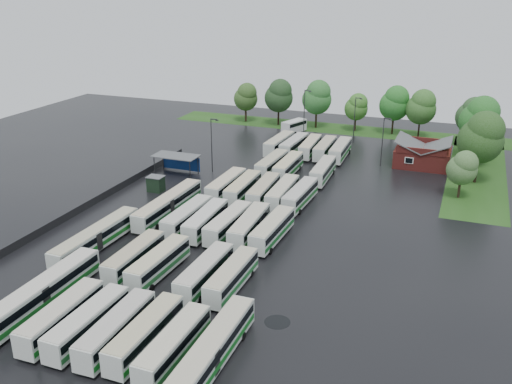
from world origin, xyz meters
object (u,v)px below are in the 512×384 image
(artic_bus_west_a, at_px, (43,292))
(minibus, at_px, (294,126))
(artic_bus_east, at_px, (209,355))
(brick_building, at_px, (422,156))

(artic_bus_west_a, xyz_separation_m, minibus, (3.06, 80.82, -0.18))
(artic_bus_west_a, relative_size, artic_bus_east, 1.02)
(brick_building, distance_m, minibus, 33.66)
(minibus, bearing_deg, artic_bus_west_a, -71.47)
(artic_bus_west_a, height_order, minibus, artic_bus_west_a)
(artic_bus_west_a, bearing_deg, minibus, 87.54)
(brick_building, height_order, artic_bus_west_a, brick_building)
(brick_building, height_order, minibus, brick_building)
(artic_bus_west_a, xyz_separation_m, artic_bus_east, (21.47, -3.37, -0.03))
(artic_bus_west_a, bearing_deg, artic_bus_east, -9.20)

